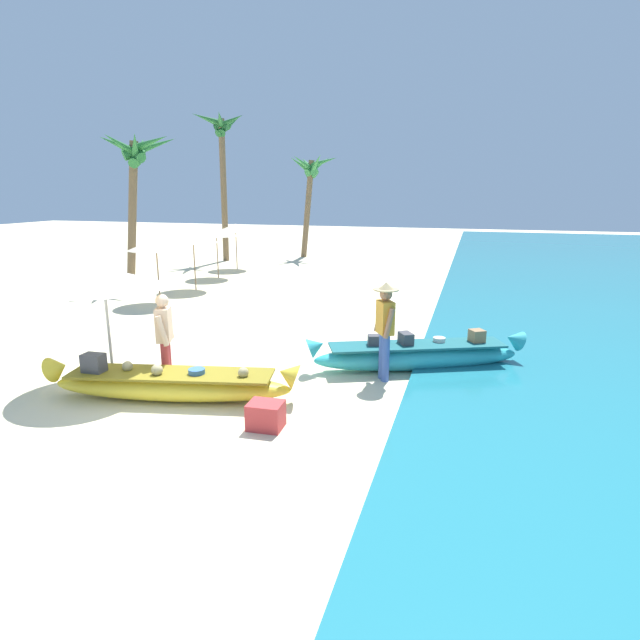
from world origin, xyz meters
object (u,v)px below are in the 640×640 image
Objects in this scene: boat_cyan_midground at (417,355)px; palm_tree_mid_cluster at (311,175)px; person_vendor_hatted at (385,324)px; boat_yellow_foreground at (171,384)px; palm_tree_tall_inland at (135,161)px; person_tourist_customer at (165,335)px; patio_umbrella_large at (103,278)px; palm_tree_leaning_seaward at (221,143)px; cooler_box at (266,415)px.

palm_tree_mid_cluster reaches higher than boat_cyan_midground.
boat_yellow_foreground is at bearing -149.35° from person_vendor_hatted.
palm_tree_tall_inland is at bearing 126.87° from boat_yellow_foreground.
person_tourist_customer is 0.79× the size of patio_umbrella_large.
palm_tree_leaning_seaward reaches higher than patio_umbrella_large.
palm_tree_mid_cluster is at bearing 100.39° from boat_yellow_foreground.
patio_umbrella_large is 0.39× the size of palm_tree_tall_inland.
palm_tree_mid_cluster is 19.61m from cooler_box.
boat_cyan_midground is 3.59m from cooler_box.
boat_cyan_midground is at bearing 35.35° from boat_yellow_foreground.
palm_tree_tall_inland is at bearing -110.17° from palm_tree_mid_cluster.
boat_yellow_foreground is at bearing -52.73° from person_tourist_customer.
boat_cyan_midground is 17.31m from palm_tree_mid_cluster.
palm_tree_mid_cluster is (-6.43, 16.15, 2.97)m from person_vendor_hatted.
boat_cyan_midground is 4.57m from person_tourist_customer.
boat_yellow_foreground is 18.68m from palm_tree_mid_cluster.
boat_yellow_foreground is at bearing -79.61° from palm_tree_mid_cluster.
person_tourist_customer is 18.01m from palm_tree_mid_cluster.
palm_tree_leaning_seaward reaches higher than boat_cyan_midground.
boat_yellow_foreground is at bearing -53.13° from palm_tree_tall_inland.
palm_tree_tall_inland is (-10.29, 6.29, 3.94)m from boat_cyan_midground.
palm_tree_tall_inland reaches higher than boat_cyan_midground.
palm_tree_leaning_seaward reaches higher than palm_tree_mid_cluster.
person_tourist_customer is at bearing -53.15° from palm_tree_tall_inland.
person_tourist_customer is at bearing -67.02° from palm_tree_leaning_seaward.
patio_umbrella_large reaches higher than person_tourist_customer.
patio_umbrella_large is 0.31× the size of palm_tree_leaning_seaward.
cooler_box is (1.86, -0.53, -0.07)m from boat_yellow_foreground.
palm_tree_mid_cluster is at bearing 111.73° from person_vendor_hatted.
person_tourist_customer is 10.97m from palm_tree_tall_inland.
boat_cyan_midground is at bearing 57.58° from cooler_box.
person_vendor_hatted reaches higher than boat_cyan_midground.
person_tourist_customer is at bearing -80.53° from palm_tree_mid_cluster.
person_vendor_hatted is 3.77m from person_tourist_customer.
boat_cyan_midground is at bearing 23.80° from patio_umbrella_large.
palm_tree_leaning_seaward is 1.33× the size of palm_tree_mid_cluster.
palm_tree_mid_cluster is (-3.30, 18.00, 3.73)m from boat_yellow_foreground.
palm_tree_mid_cluster is at bearing 99.47° from person_tourist_customer.
patio_umbrella_large is (-5.03, -2.22, 1.57)m from boat_cyan_midground.
boat_yellow_foreground is 0.83× the size of palm_tree_mid_cluster.
patio_umbrella_large is at bearing 165.28° from boat_yellow_foreground.
person_vendor_hatted reaches higher than cooler_box.
cooler_box is (8.61, -16.04, -5.14)m from palm_tree_leaning_seaward.
cooler_box is at bearing -24.78° from person_tourist_customer.
cooler_box is at bearing -61.78° from palm_tree_leaning_seaward.
boat_yellow_foreground is at bearing -66.49° from palm_tree_leaning_seaward.
boat_cyan_midground is at bearing 55.14° from person_vendor_hatted.
person_tourist_customer is 2.57m from cooler_box.
person_vendor_hatted is 17.63m from palm_tree_mid_cluster.
person_tourist_customer reaches higher than boat_yellow_foreground.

